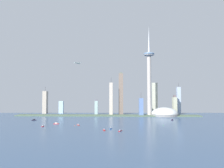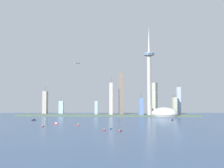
# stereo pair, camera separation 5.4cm
# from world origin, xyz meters

# --- Properties ---
(ground_plane) EXTENTS (6000.00, 6000.00, 0.00)m
(ground_plane) POSITION_xyz_m (0.00, 0.00, 0.00)
(ground_plane) COLOR #3B5476
(waterfront_pier) EXTENTS (732.78, 54.33, 3.35)m
(waterfront_pier) POSITION_xyz_m (0.00, 430.97, 1.67)
(waterfront_pier) COLOR #51674F
(waterfront_pier) RESTS_ON ground
(observation_tower) EXTENTS (44.69, 44.69, 365.16)m
(observation_tower) POSITION_xyz_m (168.82, 442.63, 176.60)
(observation_tower) COLOR #B6ABA3
(observation_tower) RESTS_ON ground
(stadium_dome) EXTENTS (108.84, 108.84, 48.47)m
(stadium_dome) POSITION_xyz_m (228.89, 438.75, 8.40)
(stadium_dome) COLOR gray
(stadium_dome) RESTS_ON ground
(skyscraper_0) EXTENTS (13.84, 19.44, 154.57)m
(skyscraper_0) POSITION_xyz_m (13.44, 456.13, 67.22)
(skyscraper_0) COLOR #BEB1A2
(skyscraper_0) RESTS_ON ground
(skyscraper_1) EXTENTS (19.86, 14.50, 55.12)m
(skyscraper_1) POSITION_xyz_m (-215.07, 533.96, 27.56)
(skyscraper_1) COLOR #A5C4D2
(skyscraper_1) RESTS_ON ground
(skyscraper_2) EXTENTS (16.71, 23.02, 94.90)m
(skyscraper_2) POSITION_xyz_m (134.61, 436.11, 35.36)
(skyscraper_2) COLOR #5B77AD
(skyscraper_2) RESTS_ON ground
(skyscraper_3) EXTENTS (18.96, 25.75, 180.27)m
(skyscraper_3) POSITION_xyz_m (54.58, 496.82, 88.45)
(skyscraper_3) COLOR #756357
(skyscraper_3) RESTS_ON ground
(skyscraper_4) EXTENTS (15.49, 17.54, 135.39)m
(skyscraper_4) POSITION_xyz_m (302.97, 504.57, 58.76)
(skyscraper_4) COLOR #A3B3D0
(skyscraper_4) RESTS_ON ground
(skyscraper_5) EXTENTS (13.42, 13.27, 63.17)m
(skyscraper_5) POSITION_xyz_m (-51.49, 492.06, 29.87)
(skyscraper_5) COLOR #97B2AF
(skyscraper_5) RESTS_ON ground
(skyscraper_6) EXTENTS (18.18, 24.39, 119.58)m
(skyscraper_6) POSITION_xyz_m (-287.37, 530.14, 50.17)
(skyscraper_6) COLOR #AEA190
(skyscraper_6) RESTS_ON ground
(skyscraper_7) EXTENTS (15.22, 27.30, 83.09)m
(skyscraper_7) POSITION_xyz_m (278.30, 475.01, 38.81)
(skyscraper_7) COLOR #A5A78D
(skyscraper_7) RESTS_ON ground
(skyscraper_8) EXTENTS (23.65, 14.63, 136.05)m
(skyscraper_8) POSITION_xyz_m (201.71, 512.29, 68.03)
(skyscraper_8) COLOR #B3B49E
(skyscraper_8) RESTS_ON ground
(boat_0) EXTENTS (6.40, 9.71, 4.62)m
(boat_0) POSITION_xyz_m (10.79, 88.07, 1.69)
(boat_0) COLOR #A91D17
(boat_0) RESTS_ON ground
(boat_1) EXTENTS (10.27, 13.87, 8.66)m
(boat_1) POSITION_xyz_m (224.54, 295.89, 1.45)
(boat_1) COLOR black
(boat_1) RESTS_ON ground
(boat_2) EXTENTS (10.89, 18.05, 2.99)m
(boat_2) POSITION_xyz_m (-69.15, 175.72, 1.08)
(boat_2) COLOR #B73020
(boat_2) RESTS_ON ground
(boat_3) EXTENTS (9.37, 11.37, 3.63)m
(boat_3) POSITION_xyz_m (49.56, 80.14, 1.30)
(boat_3) COLOR #A7181A
(boat_3) RESTS_ON ground
(boat_4) EXTENTS (6.41, 7.60, 3.96)m
(boat_4) POSITION_xyz_m (-158.22, 140.52, 1.42)
(boat_4) COLOR red
(boat_4) RESTS_ON ground
(boat_5) EXTENTS (15.70, 6.08, 4.29)m
(boat_5) POSITION_xyz_m (-137.72, 194.81, 1.54)
(boat_5) COLOR #AD222B
(boat_5) RESTS_ON ground
(boat_6) EXTENTS (14.53, 13.36, 4.30)m
(boat_6) POSITION_xyz_m (-237.48, 278.22, 1.54)
(boat_6) COLOR black
(boat_6) RESTS_ON ground
(boat_7) EXTENTS (6.72, 6.14, 8.22)m
(boat_7) POSITION_xyz_m (25.93, 109.32, 1.37)
(boat_7) COLOR #264E8B
(boat_7) RESTS_ON ground
(channel_buoy_0) EXTENTS (1.27, 1.27, 2.43)m
(channel_buoy_0) POSITION_xyz_m (-76.61, 160.32, 1.21)
(channel_buoy_0) COLOR #E54C19
(channel_buoy_0) RESTS_ON ground
(channel_buoy_1) EXTENTS (1.69, 1.69, 2.02)m
(channel_buoy_1) POSITION_xyz_m (170.54, 174.07, 1.01)
(channel_buoy_1) COLOR green
(channel_buoy_1) RESTS_ON ground
(airplane) EXTENTS (36.36, 33.96, 8.69)m
(airplane) POSITION_xyz_m (-120.52, 414.77, 210.87)
(airplane) COLOR #B1C9BE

